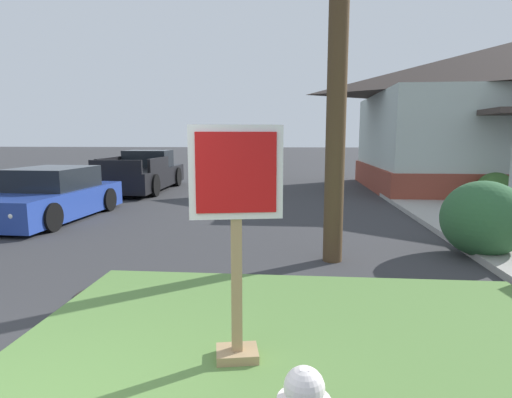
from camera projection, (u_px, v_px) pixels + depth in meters
The scene contains 7 objects.
grass_corner_patch at pixel (307, 371), 3.49m from camera, with size 5.48×4.65×0.08m, color #567F3D.
stop_sign at pixel (236, 249), 3.46m from camera, with size 0.75×0.34×2.01m.
manhole_cover at pixel (103, 295), 5.27m from camera, with size 0.70×0.70×0.02m, color black.
parked_sedan_blue at pixel (50, 197), 10.14m from camera, with size 2.06×4.17×1.25m.
pickup_truck_black at pixel (143, 174), 15.58m from camera, with size 2.10×5.16×1.48m.
shrub_near_porch at pixel (495, 190), 11.87m from camera, with size 1.05×1.05×0.99m, color #376029.
shrub_by_curb at pixel (483, 219), 6.93m from camera, with size 1.35×1.35×1.28m, color #2F5E36.
Camera 1 is at (1.94, -1.83, 1.99)m, focal length 29.13 mm.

